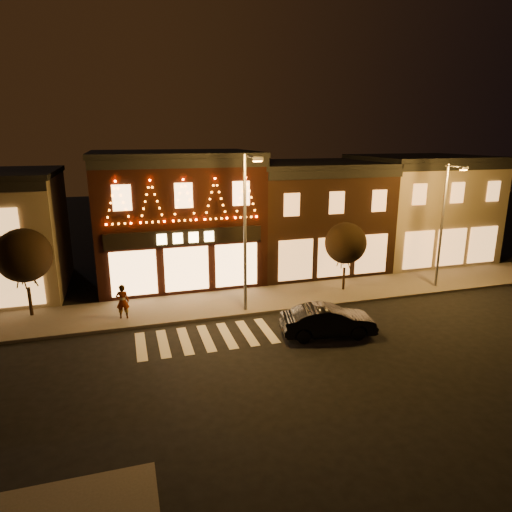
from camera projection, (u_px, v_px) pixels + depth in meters
name	position (u px, v px, depth m)	size (l,w,h in m)	color
ground	(225.00, 381.00, 17.52)	(120.00, 120.00, 0.00)	black
sidewalk_far	(228.00, 303.00, 25.46)	(44.00, 4.00, 0.15)	#47423D
building_pulp	(176.00, 216.00, 29.37)	(10.20, 8.34, 8.30)	black
building_right_a	(310.00, 215.00, 32.12)	(9.20, 8.28, 7.50)	black
building_right_b	(418.00, 207.00, 34.58)	(9.20, 8.28, 7.80)	#7F755B
streetlamp_mid	(247.00, 222.00, 22.85)	(0.54, 1.89, 8.22)	#59595E
streetlamp_right	(445.00, 217.00, 26.81)	(0.52, 1.72, 7.50)	#59595E
tree_left	(24.00, 255.00, 22.75)	(2.76, 2.76, 4.61)	black
tree_right	(346.00, 243.00, 26.78)	(2.48, 2.48, 4.14)	black
dark_sedan	(328.00, 321.00, 21.33)	(1.56, 4.47, 1.47)	black
pedestrian	(123.00, 301.00, 22.96)	(0.66, 0.43, 1.81)	gray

